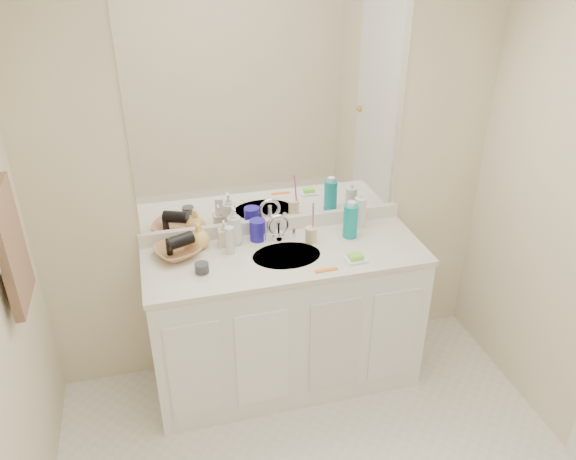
% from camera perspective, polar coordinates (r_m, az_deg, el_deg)
% --- Properties ---
extents(wall_back, '(2.60, 0.02, 2.40)m').
position_cam_1_polar(wall_back, '(3.10, -1.54, 5.23)').
color(wall_back, beige).
rests_on(wall_back, floor).
extents(vanity_cabinet, '(1.50, 0.55, 0.85)m').
position_cam_1_polar(vanity_cabinet, '(3.27, -0.23, -9.22)').
color(vanity_cabinet, white).
rests_on(vanity_cabinet, floor).
extents(countertop, '(1.52, 0.57, 0.03)m').
position_cam_1_polar(countertop, '(3.02, -0.24, -2.63)').
color(countertop, silver).
rests_on(countertop, vanity_cabinet).
extents(backsplash, '(1.52, 0.03, 0.08)m').
position_cam_1_polar(backsplash, '(3.21, -1.42, 0.54)').
color(backsplash, silver).
rests_on(backsplash, countertop).
extents(sink_basin, '(0.37, 0.37, 0.02)m').
position_cam_1_polar(sink_basin, '(3.00, -0.15, -2.78)').
color(sink_basin, '#BFB4A7').
rests_on(sink_basin, countertop).
extents(faucet, '(0.02, 0.02, 0.11)m').
position_cam_1_polar(faucet, '(3.12, -0.99, -0.05)').
color(faucet, silver).
rests_on(faucet, countertop).
extents(mirror, '(1.48, 0.01, 1.20)m').
position_cam_1_polar(mirror, '(2.97, -1.61, 11.55)').
color(mirror, white).
rests_on(mirror, wall_back).
extents(blue_mug, '(0.10, 0.10, 0.12)m').
position_cam_1_polar(blue_mug, '(3.12, -3.10, -0.01)').
color(blue_mug, '#1F1596').
rests_on(blue_mug, countertop).
extents(tan_cup, '(0.08, 0.08, 0.09)m').
position_cam_1_polar(tan_cup, '(3.10, 2.35, -0.50)').
color(tan_cup, beige).
rests_on(tan_cup, countertop).
extents(toothbrush, '(0.02, 0.04, 0.19)m').
position_cam_1_polar(toothbrush, '(3.05, 2.57, 1.26)').
color(toothbrush, '#F13FAF').
rests_on(toothbrush, tan_cup).
extents(mouthwash_bottle, '(0.09, 0.09, 0.19)m').
position_cam_1_polar(mouthwash_bottle, '(3.15, 6.36, 0.90)').
color(mouthwash_bottle, '#0C9093').
rests_on(mouthwash_bottle, countertop).
extents(clear_pump_bottle, '(0.07, 0.07, 0.18)m').
position_cam_1_polar(clear_pump_bottle, '(3.27, 7.32, 1.80)').
color(clear_pump_bottle, silver).
rests_on(clear_pump_bottle, countertop).
extents(soap_dish, '(0.11, 0.09, 0.01)m').
position_cam_1_polar(soap_dish, '(2.97, 6.87, -3.01)').
color(soap_dish, white).
rests_on(soap_dish, countertop).
extents(green_soap, '(0.07, 0.05, 0.03)m').
position_cam_1_polar(green_soap, '(2.96, 6.89, -2.71)').
color(green_soap, '#85E938').
rests_on(green_soap, soap_dish).
extents(orange_comb, '(0.12, 0.03, 0.01)m').
position_cam_1_polar(orange_comb, '(2.88, 3.91, -4.09)').
color(orange_comb, orange).
rests_on(orange_comb, countertop).
extents(dark_jar, '(0.08, 0.08, 0.05)m').
position_cam_1_polar(dark_jar, '(2.88, -8.75, -3.83)').
color(dark_jar, '#35333A').
rests_on(dark_jar, countertop).
extents(extra_white_bottle, '(0.06, 0.06, 0.16)m').
position_cam_1_polar(extra_white_bottle, '(2.99, -5.93, -1.05)').
color(extra_white_bottle, silver).
rests_on(extra_white_bottle, countertop).
extents(soap_bottle_white, '(0.09, 0.09, 0.22)m').
position_cam_1_polar(soap_bottle_white, '(3.07, -5.49, 0.46)').
color(soap_bottle_white, silver).
rests_on(soap_bottle_white, countertop).
extents(soap_bottle_cream, '(0.07, 0.07, 0.15)m').
position_cam_1_polar(soap_bottle_cream, '(3.07, -6.49, -0.33)').
color(soap_bottle_cream, beige).
rests_on(soap_bottle_cream, countertop).
extents(soap_bottle_yellow, '(0.13, 0.13, 0.14)m').
position_cam_1_polar(soap_bottle_yellow, '(3.07, -9.03, -0.59)').
color(soap_bottle_yellow, '#F2BE5E').
rests_on(soap_bottle_yellow, countertop).
extents(wicker_basket, '(0.30, 0.30, 0.06)m').
position_cam_1_polar(wicker_basket, '(3.04, -11.16, -2.13)').
color(wicker_basket, '#AD7145').
rests_on(wicker_basket, countertop).
extents(hair_dryer, '(0.15, 0.12, 0.07)m').
position_cam_1_polar(hair_dryer, '(3.01, -10.89, -1.08)').
color(hair_dryer, black).
rests_on(hair_dryer, wicker_basket).
extents(hand_towel, '(0.04, 0.32, 0.55)m').
position_cam_1_polar(hand_towel, '(2.61, -26.30, -1.58)').
color(hand_towel, brown).
rests_on(hand_towel, towel_ring).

